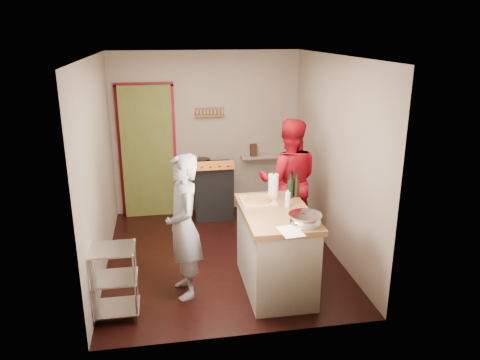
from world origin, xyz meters
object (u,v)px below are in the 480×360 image
island (276,247)px  person_stripe (184,227)px  wire_shelving (114,279)px  stove (213,190)px  person_red (289,181)px

island → person_stripe: size_ratio=0.84×
island → wire_shelving: bearing=-170.5°
stove → person_red: size_ratio=0.57×
island → person_stripe: (-1.04, 0.04, 0.32)m
stove → person_red: bearing=-48.1°
stove → wire_shelving: 2.94m
wire_shelving → island: island is taller
island → person_red: 1.40m
wire_shelving → person_stripe: bearing=24.6°
island → stove: bearing=101.3°
island → person_red: person_red is taller
wire_shelving → person_red: size_ratio=0.45×
stove → wire_shelving: (-1.33, -2.62, -0.01)m
wire_shelving → person_red: 2.80m
person_red → stove: bearing=-37.5°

